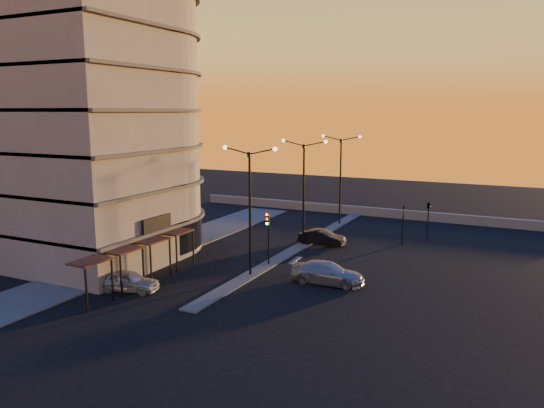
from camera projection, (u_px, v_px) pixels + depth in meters
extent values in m
plane|color=black|center=(250.00, 276.00, 38.91)|extent=(120.00, 120.00, 0.00)
cube|color=#464643|center=(168.00, 247.00, 46.99)|extent=(5.00, 40.00, 0.12)
cube|color=#464643|center=(303.00, 245.00, 47.74)|extent=(1.20, 36.00, 0.12)
cube|color=slate|center=(373.00, 212.00, 60.95)|extent=(44.00, 0.50, 1.00)
cylinder|color=slate|center=(114.00, 104.00, 44.58)|extent=(14.00, 14.00, 25.00)
cube|color=slate|center=(68.00, 103.00, 40.16)|extent=(14.00, 10.00, 25.00)
cylinder|color=black|center=(121.00, 230.00, 46.47)|extent=(14.16, 14.16, 2.40)
cube|color=black|center=(157.00, 224.00, 39.46)|extent=(0.15, 3.20, 1.20)
cylinder|color=black|center=(250.00, 216.00, 38.13)|extent=(0.18, 0.18, 9.00)
cube|color=black|center=(249.00, 155.00, 37.37)|extent=(0.25, 0.25, 0.35)
sphere|color=#FFE5B2|center=(225.00, 147.00, 38.16)|extent=(0.32, 0.32, 0.32)
sphere|color=#FFE5B2|center=(275.00, 149.00, 36.43)|extent=(0.32, 0.32, 0.32)
cylinder|color=black|center=(304.00, 196.00, 46.98)|extent=(0.18, 0.18, 9.00)
cube|color=black|center=(304.00, 146.00, 46.22)|extent=(0.25, 0.25, 0.35)
sphere|color=#FFE5B2|center=(283.00, 141.00, 47.01)|extent=(0.32, 0.32, 0.32)
sphere|color=#FFE5B2|center=(326.00, 142.00, 45.27)|extent=(0.32, 0.32, 0.32)
cylinder|color=black|center=(340.00, 183.00, 55.82)|extent=(0.18, 0.18, 9.00)
cube|color=black|center=(341.00, 141.00, 55.06)|extent=(0.25, 0.25, 0.35)
sphere|color=#FFE5B2|center=(323.00, 136.00, 55.85)|extent=(0.32, 0.32, 0.32)
sphere|color=#FFE5B2|center=(360.00, 137.00, 54.12)|extent=(0.32, 0.32, 0.32)
cylinder|color=black|center=(269.00, 245.00, 41.29)|extent=(0.12, 0.12, 3.20)
cube|color=black|center=(267.00, 219.00, 40.76)|extent=(0.28, 0.16, 1.00)
sphere|color=#FF0C05|center=(267.00, 215.00, 40.61)|extent=(0.20, 0.20, 0.20)
sphere|color=orange|center=(267.00, 219.00, 40.67)|extent=(0.20, 0.20, 0.20)
sphere|color=#0CFF26|center=(267.00, 224.00, 40.73)|extent=(0.20, 0.20, 0.20)
cylinder|color=black|center=(403.00, 230.00, 47.58)|extent=(0.12, 0.12, 2.80)
imported|color=black|center=(403.00, 210.00, 47.27)|extent=(0.13, 0.16, 0.80)
cylinder|color=black|center=(428.00, 223.00, 50.47)|extent=(0.12, 0.12, 2.80)
imported|color=black|center=(429.00, 205.00, 50.16)|extent=(0.42, 1.99, 0.80)
imported|color=#BABDC3|center=(128.00, 281.00, 35.49)|extent=(4.38, 2.59, 1.40)
imported|color=black|center=(322.00, 238.00, 47.70)|extent=(4.23, 1.49, 1.39)
imported|color=#979A9E|center=(327.00, 273.00, 37.08)|extent=(5.29, 2.34, 1.51)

